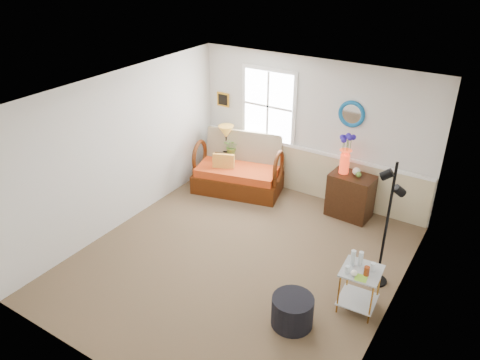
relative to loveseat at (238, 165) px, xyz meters
The scene contains 19 objects.
floor 2.33m from the loveseat, 57.76° to the right, with size 4.50×5.00×0.01m, color brown.
ceiling 3.07m from the loveseat, 57.76° to the right, with size 4.50×5.00×0.01m, color white.
walls 2.40m from the loveseat, 57.76° to the right, with size 4.51×5.01×2.60m.
wainscot 1.34m from the loveseat, 24.81° to the left, with size 4.46×0.02×0.90m, color #CBBB8D.
chair_rail 1.38m from the loveseat, 24.42° to the left, with size 4.46×0.04×0.06m, color white.
window 1.24m from the loveseat, 60.51° to the left, with size 1.14×0.06×1.44m, color white, non-canonical shape.
picture 1.36m from the loveseat, 141.70° to the left, with size 0.28×0.03×0.28m, color #C7881F.
mirror 2.33m from the loveseat, 16.33° to the left, with size 0.47×0.47×0.07m, color #0E6099.
loveseat is the anchor object (origin of this frame).
throw_pillow 0.29m from the loveseat, 139.95° to the right, with size 0.41×0.10×0.41m, color orange, non-canonical shape.
lamp_stand 0.53m from the loveseat, 149.25° to the left, with size 0.34×0.34×0.61m, color #341B0D, non-canonical shape.
table_lamp 0.60m from the loveseat, 151.50° to the left, with size 0.30×0.30×0.55m, color #B4822C, non-canonical shape.
potted_plant 0.40m from the loveseat, 143.85° to the left, with size 0.30×0.33×0.26m, color #558531.
cabinet 2.18m from the loveseat, ahead, with size 0.74×0.47×0.79m, color #341B0D, non-canonical shape.
flower_vase 2.09m from the loveseat, ahead, with size 0.21×0.21×0.71m, color red, non-canonical shape.
side_table 3.66m from the loveseat, 31.85° to the right, with size 0.49×0.49×0.63m, color #A2691F, non-canonical shape.
tabletop_items 3.66m from the loveseat, 32.49° to the right, with size 0.37×0.37×0.22m, color silver, non-canonical shape.
floor_lamp 3.43m from the loveseat, 21.61° to the right, with size 0.27×0.27×1.90m, color black, non-canonical shape.
ottoman 3.66m from the loveseat, 46.63° to the right, with size 0.53×0.53×0.41m, color black.
Camera 1 is at (3.12, -4.85, 4.42)m, focal length 35.00 mm.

